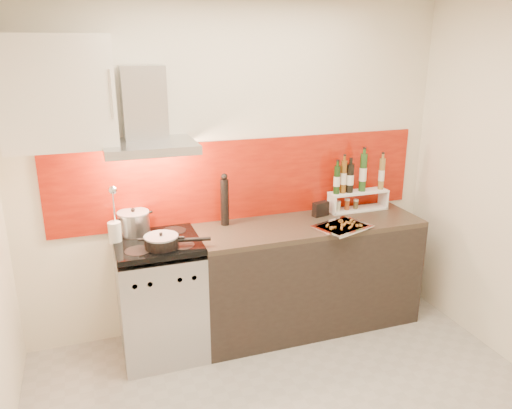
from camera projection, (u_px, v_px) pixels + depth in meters
name	position (u px, v px, depth m)	size (l,w,h in m)	color
back_wall	(237.00, 170.00, 3.93)	(3.40, 0.02, 2.60)	silver
backsplash	(244.00, 179.00, 3.96)	(3.00, 0.02, 0.64)	maroon
range_stove	(161.00, 299.00, 3.71)	(0.60, 0.60, 0.91)	#B7B7BA
counter	(308.00, 274.00, 4.08)	(1.80, 0.60, 0.90)	black
range_hood	(146.00, 121.00, 3.43)	(0.62, 0.50, 0.61)	#B7B7BA
upper_cabinet	(57.00, 93.00, 3.18)	(0.70, 0.35, 0.72)	silver
stock_pot	(134.00, 223.00, 3.66)	(0.23, 0.23, 0.20)	#B7B7BA
saute_pan	(163.00, 241.00, 3.43)	(0.45, 0.24, 0.11)	black
utensil_jar	(114.00, 226.00, 3.50)	(0.09, 0.14, 0.44)	silver
pepper_mill	(225.00, 200.00, 3.84)	(0.06, 0.06, 0.41)	black
step_shelf	(356.00, 187.00, 4.17)	(0.52, 0.14, 0.49)	white
caddy_box	(321.00, 209.00, 4.08)	(0.14, 0.06, 0.12)	black
baking_tray	(342.00, 227.00, 3.81)	(0.47, 0.42, 0.03)	silver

